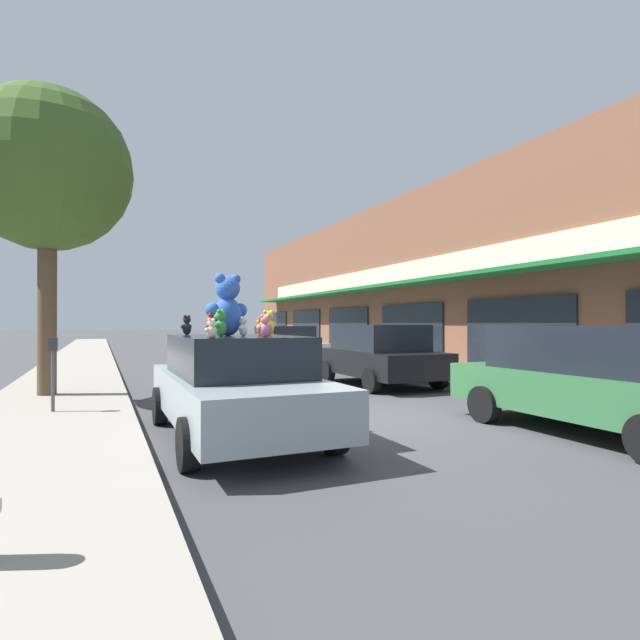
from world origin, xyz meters
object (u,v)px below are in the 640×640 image
Objects in this scene: teddy_bear_pink at (265,326)px; street_tree at (48,171)px; teddy_bear_cream at (211,328)px; teddy_bear_red at (211,325)px; parked_car_far_left at (599,377)px; teddy_bear_orange at (260,326)px; teddy_bear_green at (220,323)px; parking_meter at (53,364)px; teddy_bear_teal at (213,326)px; teddy_bear_white at (243,327)px; parked_car_far_right at (284,345)px; teddy_bear_yellow at (268,323)px; teddy_bear_black at (187,325)px; parked_car_far_center at (380,354)px; plush_art_car at (236,384)px; teddy_bear_giant at (227,306)px.

street_tree reaches higher than teddy_bear_pink.
teddy_bear_pink is (0.72, 0.14, 0.02)m from teddy_bear_cream.
parked_car_far_left is at bearing 114.59° from teddy_bear_red.
street_tree reaches higher than teddy_bear_orange.
teddy_bear_green is 0.06× the size of street_tree.
teddy_bear_pink reaches higher than parking_meter.
teddy_bear_pink reaches higher than teddy_bear_teal.
teddy_bear_red is at bearing -51.10° from parking_meter.
teddy_bear_cream is 1.07m from teddy_bear_white.
teddy_bear_teal is at bearing -149.08° from teddy_bear_red.
teddy_bear_red is 0.07× the size of parked_car_far_right.
teddy_bear_black is at bearing -43.85° from teddy_bear_yellow.
parked_car_far_center is at bearing 166.57° from teddy_bear_orange.
teddy_bear_green is 6.70m from street_tree.
parked_car_far_left is at bearing -21.78° from plush_art_car.
teddy_bear_cream is 0.06× the size of parked_car_far_left.
teddy_bear_cream is at bearing -135.62° from parked_car_far_center.
teddy_bear_cream is 0.06× the size of parked_car_far_center.
teddy_bear_green is 1.32× the size of teddy_bear_orange.
parked_car_far_left is at bearing 170.75° from teddy_bear_teal.
plush_art_car is 0.70× the size of street_tree.
street_tree is (-2.71, 4.96, 3.00)m from teddy_bear_giant.
teddy_bear_green reaches higher than parked_car_far_left.
teddy_bear_cream is 4.20m from parking_meter.
teddy_bear_red reaches higher than teddy_bear_pink.
parked_car_far_center is at bearing -90.00° from parked_car_far_right.
street_tree is at bearing -118.25° from teddy_bear_green.
teddy_bear_black is at bearing -113.82° from teddy_bear_white.
teddy_bear_pink reaches higher than teddy_bear_cream.
parked_car_far_right is (5.43, 12.12, -0.84)m from teddy_bear_red.
teddy_bear_teal is 0.06× the size of parked_car_far_right.
teddy_bear_black is at bearing -131.65° from teddy_bear_green.
teddy_bear_pink is at bearing 22.42° from teddy_bear_orange.
teddy_bear_orange is 5.76m from parked_car_far_center.
teddy_bear_pink is at bearing 167.93° from parked_car_far_left.
parked_car_far_right is at bearing -96.40° from teddy_bear_teal.
teddy_bear_orange reaches higher than parking_meter.
parked_car_far_center is at bearing 41.12° from plush_art_car.
teddy_bear_white reaches higher than parked_car_far_center.
teddy_bear_orange reaches higher than plush_art_car.
teddy_bear_teal reaches higher than teddy_bear_cream.
teddy_bear_white is (0.63, 0.86, 0.02)m from teddy_bear_cream.
teddy_bear_yellow is (-0.09, -0.70, 0.05)m from teddy_bear_orange.
teddy_bear_black is 2.72m from parking_meter.
teddy_bear_cream is at bearing 170.78° from parked_car_far_left.
plush_art_car is 14.67× the size of teddy_bear_black.
teddy_bear_white is at bearing -156.63° from teddy_bear_cream.
teddy_bear_orange is at bearing -104.68° from teddy_bear_pink.
teddy_bear_white is at bearing 121.77° from teddy_bear_teal.
teddy_bear_teal is at bearing -37.22° from parking_meter.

